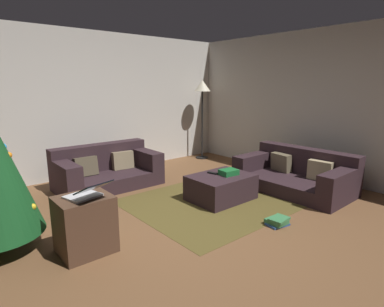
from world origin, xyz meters
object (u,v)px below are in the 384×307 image
Objects in this scene: couch_left at (106,170)px; book_stack at (277,221)px; side_table at (85,225)px; couch_right at (297,175)px; gift_box at (229,172)px; corner_lamp at (202,92)px; laptop at (87,193)px; tv_remote at (213,173)px; ottoman at (221,187)px.

couch_left is 5.79× the size of book_stack.
side_table reaches higher than book_stack.
book_stack is (-1.38, -0.61, -0.19)m from couch_right.
gift_box is 1.10m from book_stack.
corner_lamp is at bearing 32.41° from side_table.
laptop is at bearing 157.44° from book_stack.
corner_lamp is at bearing 40.21° from tv_remote.
laptop is (0.02, -0.07, 0.35)m from side_table.
couch_right is at bearing -96.68° from corner_lamp.
couch_right is at bearing -19.77° from ottoman.
couch_left is 2.89m from corner_lamp.
corner_lamp is (1.61, 2.03, 1.11)m from tv_remote.
couch_left is 6.49× the size of gift_box.
laptop is at bearing -146.72° from corner_lamp.
couch_right is 1.35m from ottoman.
book_stack is at bearing -104.60° from tv_remote.
couch_right is 6.20× the size of book_stack.
tv_remote is at bearing 126.14° from gift_box.
gift_box is 0.24m from tv_remote.
couch_right reaches higher than gift_box.
tv_remote is at bearing -128.52° from corner_lamp.
corner_lamp is (0.31, 2.62, 1.25)m from couch_right.
side_table is at bearing 84.26° from couch_right.
ottoman is at bearing 84.07° from book_stack.
couch_left is 1.82m from tv_remote.
laptop is at bearing 85.39° from couch_right.
couch_left reaches higher than tv_remote.
couch_left is at bearing 122.39° from gift_box.
tv_remote reaches higher than book_stack.
side_table is at bearing -147.59° from corner_lamp.
gift_box is (1.10, -1.74, 0.14)m from couch_left.
side_table is (-1.11, -1.86, 0.03)m from couch_left.
couch_left is 0.94× the size of corner_lamp.
corner_lamp reaches higher than book_stack.
side_table is 0.36m from laptop.
ottoman is at bearing 4.75° from side_table.
tv_remote is at bearing 10.55° from laptop.
corner_lamp reaches higher than couch_left.
ottoman is 1.08m from book_stack.
book_stack is (2.00, -0.89, -0.24)m from side_table.
tv_remote is at bearing 106.20° from ottoman.
side_table is at bearing 59.44° from couch_left.
couch_right reaches higher than book_stack.
side_table is 0.34× the size of corner_lamp.
gift_box is (-1.17, 0.40, 0.17)m from couch_right.
laptop is at bearing -76.71° from side_table.
couch_right is 1.44m from tv_remote.
side_table is (-3.38, 0.28, 0.05)m from couch_right.
corner_lamp reaches higher than gift_box.
laptop is at bearing 60.70° from couch_left.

